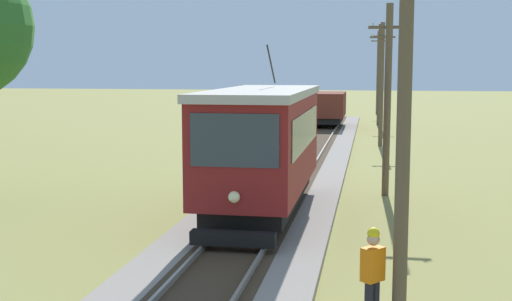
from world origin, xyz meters
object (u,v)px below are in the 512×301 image
at_px(utility_pole_distant, 379,74).
at_px(utility_pole_horizon, 378,72).
at_px(track_worker, 373,274).
at_px(freight_car, 328,107).
at_px(utility_pole_mid, 388,99).
at_px(utility_pole_far, 382,83).
at_px(red_tram, 263,145).
at_px(utility_pole_near_tram, 404,99).

height_order(utility_pole_distant, utility_pole_horizon, utility_pole_horizon).
bearing_deg(track_worker, freight_car, -44.14).
bearing_deg(utility_pole_mid, utility_pole_horizon, 90.00).
distance_m(utility_pole_far, utility_pole_horizon, 25.99).
bearing_deg(red_tram, utility_pole_mid, 48.34).
bearing_deg(utility_pole_horizon, utility_pole_near_tram, -90.00).
relative_size(utility_pole_mid, utility_pole_distant, 0.85).
height_order(utility_pole_near_tram, utility_pole_distant, utility_pole_distant).
height_order(utility_pole_horizon, track_worker, utility_pole_horizon).
xyz_separation_m(utility_pole_distant, track_worker, (-0.45, -40.59, -2.97)).
height_order(utility_pole_mid, utility_pole_horizon, utility_pole_horizon).
height_order(red_tram, utility_pole_near_tram, utility_pole_near_tram).
xyz_separation_m(utility_pole_near_tram, utility_pole_far, (0.00, 26.63, -0.35)).
distance_m(freight_car, track_worker, 36.72).
distance_m(utility_pole_mid, track_worker, 12.12).
relative_size(utility_pole_horizon, track_worker, 4.39).
bearing_deg(red_tram, utility_pole_horizon, 85.39).
bearing_deg(track_worker, utility_pole_near_tram, -116.21).
distance_m(red_tram, utility_pole_horizon, 45.19).
relative_size(utility_pole_near_tram, utility_pole_mid, 1.16).
distance_m(freight_car, utility_pole_distant, 5.92).
distance_m(utility_pole_near_tram, utility_pole_distant, 40.39).
relative_size(utility_pole_near_tram, utility_pole_far, 1.10).
relative_size(freight_car, utility_pole_distant, 0.67).
distance_m(freight_car, utility_pole_mid, 25.03).
xyz_separation_m(utility_pole_horizon, track_worker, (-0.45, -52.80, -3.03)).
relative_size(freight_car, utility_pole_mid, 0.79).
bearing_deg(red_tram, utility_pole_near_tram, -64.47).
bearing_deg(utility_pole_far, track_worker, -90.97).
distance_m(utility_pole_near_tram, utility_pole_mid, 11.70).
distance_m(utility_pole_distant, track_worker, 40.70).
relative_size(red_tram, utility_pole_distant, 1.11).
xyz_separation_m(red_tram, utility_pole_mid, (3.63, 4.08, 1.19)).
distance_m(utility_pole_distant, utility_pole_horizon, 12.22).
bearing_deg(utility_pole_mid, utility_pole_far, 90.00).
bearing_deg(utility_pole_distant, track_worker, -90.64).
height_order(freight_car, utility_pole_far, utility_pole_far).
height_order(freight_car, utility_pole_mid, utility_pole_mid).
bearing_deg(freight_car, utility_pole_distant, 47.80).
bearing_deg(utility_pole_distant, utility_pole_horizon, 90.00).
bearing_deg(utility_pole_far, freight_car, 110.42).
bearing_deg(utility_pole_far, utility_pole_near_tram, -90.00).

